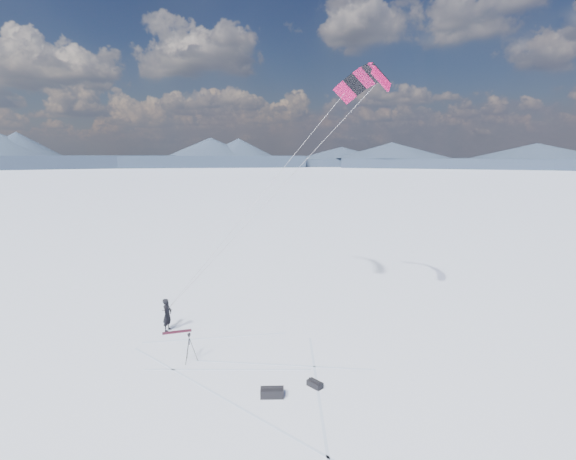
{
  "coord_description": "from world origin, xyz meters",
  "views": [
    {
      "loc": [
        3.2,
        -18.35,
        9.94
      ],
      "look_at": [
        4.08,
        5.47,
        5.57
      ],
      "focal_mm": 26.0,
      "sensor_mm": 36.0,
      "label": 1
    }
  ],
  "objects_px": {
    "snowboard": "(177,332)",
    "gear_bag_b": "(315,384)",
    "gear_bag_a": "(272,392)",
    "snowkiter": "(168,330)",
    "tripod": "(189,343)"
  },
  "relations": [
    {
      "from": "snowboard",
      "to": "gear_bag_a",
      "type": "xyz_separation_m",
      "value": [
        5.39,
        -6.56,
        0.17
      ]
    },
    {
      "from": "snowkiter",
      "to": "gear_bag_b",
      "type": "distance_m",
      "value": 9.95
    },
    {
      "from": "snowboard",
      "to": "tripod",
      "type": "xyz_separation_m",
      "value": [
        1.4,
        -3.41,
        0.91
      ]
    },
    {
      "from": "snowkiter",
      "to": "snowboard",
      "type": "height_order",
      "value": "snowkiter"
    },
    {
      "from": "snowboard",
      "to": "gear_bag_b",
      "type": "distance_m",
      "value": 9.34
    },
    {
      "from": "snowkiter",
      "to": "tripod",
      "type": "relative_size",
      "value": 1.31
    },
    {
      "from": "snowkiter",
      "to": "gear_bag_b",
      "type": "bearing_deg",
      "value": -115.73
    },
    {
      "from": "snowkiter",
      "to": "tripod",
      "type": "height_order",
      "value": "tripod"
    },
    {
      "from": "snowkiter",
      "to": "gear_bag_b",
      "type": "xyz_separation_m",
      "value": [
        7.81,
        -6.16,
        0.14
      ]
    },
    {
      "from": "gear_bag_a",
      "to": "gear_bag_b",
      "type": "relative_size",
      "value": 1.31
    },
    {
      "from": "snowboard",
      "to": "snowkiter",
      "type": "bearing_deg",
      "value": 139.56
    },
    {
      "from": "snowkiter",
      "to": "gear_bag_a",
      "type": "xyz_separation_m",
      "value": [
        5.95,
        -6.83,
        0.19
      ]
    },
    {
      "from": "snowboard",
      "to": "gear_bag_a",
      "type": "distance_m",
      "value": 8.49
    },
    {
      "from": "snowboard",
      "to": "gear_bag_b",
      "type": "height_order",
      "value": "gear_bag_b"
    },
    {
      "from": "snowkiter",
      "to": "gear_bag_a",
      "type": "distance_m",
      "value": 9.06
    }
  ]
}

